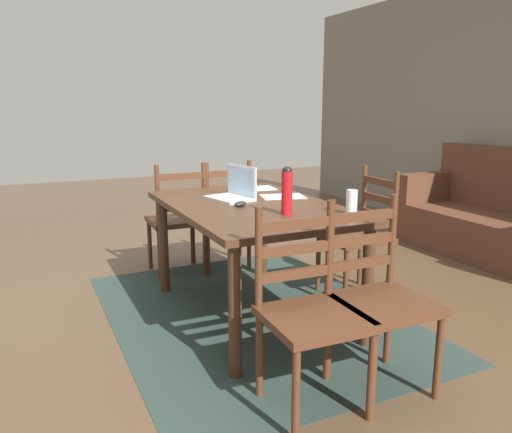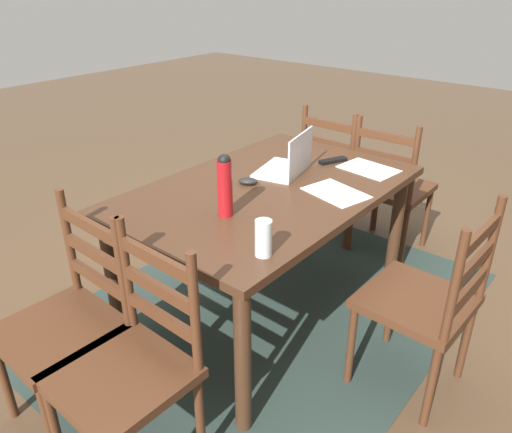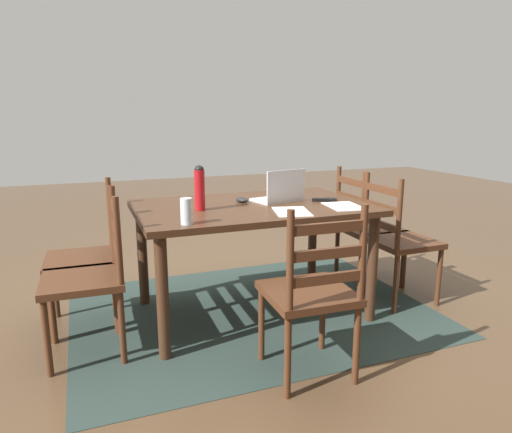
% 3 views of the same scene
% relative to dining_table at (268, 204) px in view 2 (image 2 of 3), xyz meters
% --- Properties ---
extents(ground_plane, '(14.00, 14.00, 0.00)m').
position_rel_dining_table_xyz_m(ground_plane, '(0.00, 0.00, -0.68)').
color(ground_plane, brown).
extents(area_rug, '(2.43, 1.82, 0.01)m').
position_rel_dining_table_xyz_m(area_rug, '(0.00, 0.00, -0.67)').
color(area_rug, '#283833').
rests_on(area_rug, ground).
extents(dining_table, '(1.54, 1.00, 0.77)m').
position_rel_dining_table_xyz_m(dining_table, '(0.00, 0.00, 0.00)').
color(dining_table, '#422819').
rests_on(dining_table, ground).
extents(chair_far_head, '(0.46, 0.46, 0.95)m').
position_rel_dining_table_xyz_m(chair_far_head, '(0.00, 0.87, -0.21)').
color(chair_far_head, '#4C2B19').
rests_on(chair_far_head, ground).
extents(chair_left_near, '(0.45, 0.45, 0.95)m').
position_rel_dining_table_xyz_m(chair_left_near, '(-1.06, -0.20, -0.21)').
color(chair_left_near, '#4C2B19').
rests_on(chair_left_near, ground).
extents(chair_left_far, '(0.44, 0.44, 0.95)m').
position_rel_dining_table_xyz_m(chair_left_far, '(-1.06, 0.20, -0.21)').
color(chair_left_far, '#4C2B19').
rests_on(chair_left_far, ground).
extents(chair_right_far, '(0.45, 0.45, 0.95)m').
position_rel_dining_table_xyz_m(chair_right_far, '(1.06, 0.20, -0.21)').
color(chair_right_far, '#4C2B19').
rests_on(chair_right_far, ground).
extents(chair_right_near, '(0.45, 0.45, 0.95)m').
position_rel_dining_table_xyz_m(chair_right_near, '(1.06, -0.20, -0.21)').
color(chair_right_near, '#4C2B19').
rests_on(chair_right_near, ground).
extents(laptop, '(0.36, 0.29, 0.23)m').
position_rel_dining_table_xyz_m(laptop, '(-0.22, -0.03, 0.15)').
color(laptop, silver).
rests_on(laptop, dining_table).
extents(water_bottle, '(0.07, 0.07, 0.29)m').
position_rel_dining_table_xyz_m(water_bottle, '(0.37, 0.05, 0.24)').
color(water_bottle, '#A81419').
rests_on(water_bottle, dining_table).
extents(drinking_glass, '(0.07, 0.07, 0.15)m').
position_rel_dining_table_xyz_m(drinking_glass, '(0.54, 0.40, 0.17)').
color(drinking_glass, silver).
rests_on(drinking_glass, dining_table).
extents(computer_mouse, '(0.10, 0.12, 0.03)m').
position_rel_dining_table_xyz_m(computer_mouse, '(0.04, -0.10, 0.11)').
color(computer_mouse, black).
rests_on(computer_mouse, dining_table).
extents(tv_remote, '(0.17, 0.11, 0.02)m').
position_rel_dining_table_xyz_m(tv_remote, '(-0.52, 0.07, 0.10)').
color(tv_remote, black).
rests_on(tv_remote, dining_table).
extents(paper_stack_left, '(0.28, 0.34, 0.00)m').
position_rel_dining_table_xyz_m(paper_stack_left, '(-0.15, 0.31, 0.09)').
color(paper_stack_left, white).
rests_on(paper_stack_left, dining_table).
extents(paper_stack_right, '(0.25, 0.32, 0.00)m').
position_rel_dining_table_xyz_m(paper_stack_right, '(-0.54, 0.28, 0.09)').
color(paper_stack_right, white).
rests_on(paper_stack_right, dining_table).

